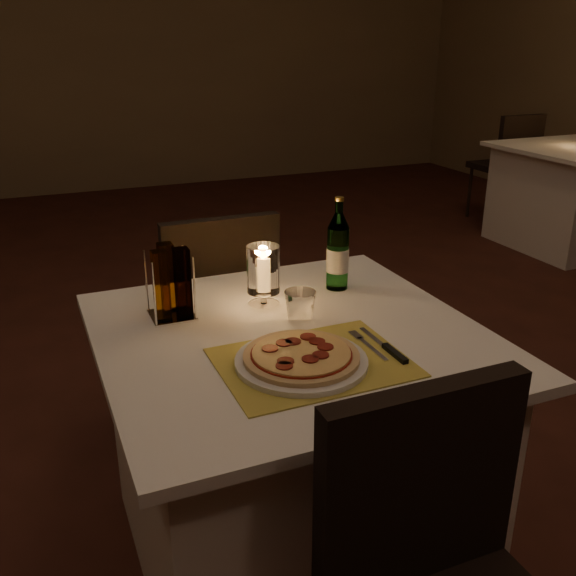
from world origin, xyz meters
name	(u,v)px	position (x,y,z in m)	size (l,w,h in m)	color
floor	(302,473)	(0.00, 0.00, -0.01)	(8.00, 10.00, 0.02)	#411C14
wall_back	(88,34)	(0.00, 5.01, 1.50)	(8.00, 0.02, 3.00)	#846D4D
main_table	(291,447)	(-0.19, -0.33, 0.37)	(1.00, 1.00, 0.74)	white
chair_far	(216,303)	(-0.19, 0.38, 0.55)	(0.42, 0.42, 0.90)	black
placemat	(313,362)	(-0.21, -0.51, 0.74)	(0.45, 0.34, 0.00)	gold
plate	(301,361)	(-0.24, -0.51, 0.75)	(0.32, 0.32, 0.01)	white
pizza	(301,355)	(-0.24, -0.51, 0.77)	(0.28, 0.28, 0.02)	#D8B77F
fork	(366,343)	(-0.04, -0.48, 0.75)	(0.02, 0.18, 0.00)	silver
knife	(390,350)	(-0.01, -0.54, 0.75)	(0.02, 0.22, 0.01)	black
tumbler	(300,306)	(-0.14, -0.28, 0.78)	(0.09, 0.09, 0.09)	white
water_bottle	(338,252)	(0.07, -0.09, 0.86)	(0.07, 0.07, 0.29)	#63B15F
hurricane_candle	(263,271)	(-0.19, -0.14, 0.85)	(0.10, 0.10, 0.18)	white
cruet_caddy	(171,285)	(-0.46, -0.12, 0.84)	(0.12, 0.12, 0.21)	white
neighbor_table_right	(573,197)	(2.96, 1.71, 0.37)	(1.00, 1.00, 0.74)	white
neighbor_chair_rb	(510,157)	(2.96, 2.42, 0.55)	(0.42, 0.42, 0.90)	black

